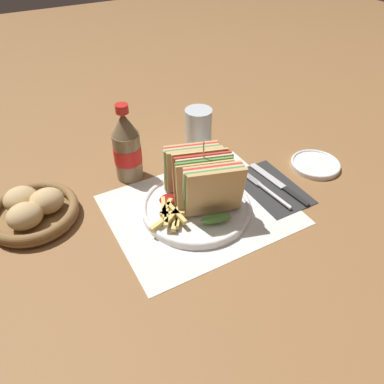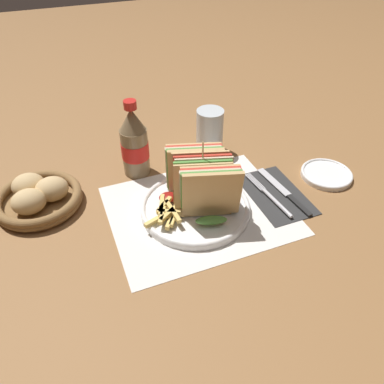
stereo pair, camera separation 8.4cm
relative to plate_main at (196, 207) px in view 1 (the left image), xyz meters
The scene contains 13 objects.
ground_plane 0.02m from the plate_main, 29.62° to the left, with size 4.00×4.00×0.00m, color olive.
placemat 0.01m from the plate_main, 11.17° to the right, with size 0.40×0.33×0.00m.
plate_main is the anchor object (origin of this frame).
club_sandwich 0.07m from the plate_main, ahead, with size 0.14×0.19×0.16m.
fries_pile 0.07m from the plate_main, 169.19° to the right, with size 0.12×0.10×0.02m.
ketchup_blob 0.07m from the plate_main, 144.21° to the left, with size 0.04×0.04×0.01m.
napkin 0.20m from the plate_main, ahead, with size 0.12×0.20×0.00m.
fork 0.18m from the plate_main, 10.87° to the right, with size 0.03×0.18×0.01m.
knife 0.22m from the plate_main, ahead, with size 0.03×0.20×0.00m.
coke_bottle_near 0.22m from the plate_main, 113.09° to the left, with size 0.07×0.07×0.20m.
glass_near 0.26m from the plate_main, 59.38° to the left, with size 0.07×0.07×0.12m.
bread_basket 0.36m from the plate_main, 155.40° to the left, with size 0.20×0.20×0.07m.
side_saucer 0.36m from the plate_main, ahead, with size 0.13×0.13×0.01m.
Camera 1 is at (-0.33, -0.56, 0.58)m, focal length 35.00 mm.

